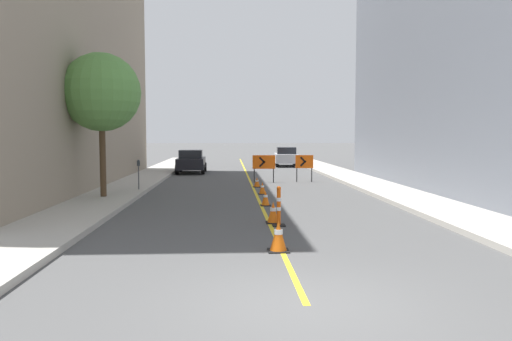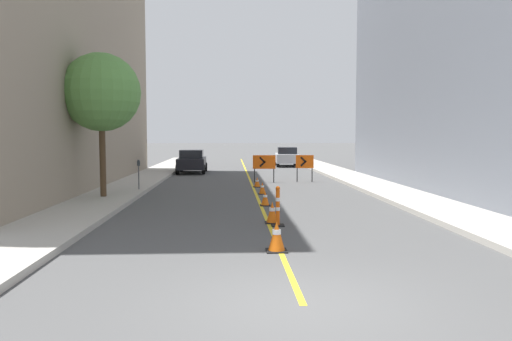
# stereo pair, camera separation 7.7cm
# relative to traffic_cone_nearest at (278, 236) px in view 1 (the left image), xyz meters

# --- Properties ---
(ground_plane) EXTENTS (300.00, 300.00, 0.00)m
(ground_plane) POSITION_rel_traffic_cone_nearest_xyz_m (0.08, -3.58, -0.34)
(ground_plane) COLOR #4C4C4C
(lane_stripe) EXTENTS (0.12, 46.39, 0.01)m
(lane_stripe) POSITION_rel_traffic_cone_nearest_xyz_m (0.08, 19.61, -0.34)
(lane_stripe) COLOR gold
(lane_stripe) RESTS_ON ground_plane
(sidewalk_left) EXTENTS (2.36, 46.39, 0.17)m
(sidewalk_left) POSITION_rel_traffic_cone_nearest_xyz_m (-5.96, 19.61, -0.26)
(sidewalk_left) COLOR #ADA89E
(sidewalk_left) RESTS_ON ground_plane
(sidewalk_right) EXTENTS (2.36, 46.39, 0.17)m
(sidewalk_right) POSITION_rel_traffic_cone_nearest_xyz_m (6.13, 19.61, -0.26)
(sidewalk_right) COLOR #ADA89E
(sidewalk_right) RESTS_ON ground_plane
(building_facade_left) EXTENTS (6.00, 24.75, 17.59)m
(building_facade_left) POSITION_rel_traffic_cone_nearest_xyz_m (-10.14, 13.55, 8.45)
(building_facade_left) COLOR gray
(building_facade_left) RESTS_ON ground_plane
(traffic_cone_nearest) EXTENTS (0.47, 0.47, 0.70)m
(traffic_cone_nearest) POSITION_rel_traffic_cone_nearest_xyz_m (0.00, 0.00, 0.00)
(traffic_cone_nearest) COLOR black
(traffic_cone_nearest) RESTS_ON ground_plane
(traffic_cone_second) EXTENTS (0.42, 0.42, 0.65)m
(traffic_cone_second) POSITION_rel_traffic_cone_nearest_xyz_m (0.20, 3.58, -0.03)
(traffic_cone_second) COLOR black
(traffic_cone_second) RESTS_ON ground_plane
(traffic_cone_third) EXTENTS (0.38, 0.38, 0.56)m
(traffic_cone_third) POSITION_rel_traffic_cone_nearest_xyz_m (0.24, 7.20, -0.07)
(traffic_cone_third) COLOR black
(traffic_cone_third) RESTS_ON ground_plane
(traffic_cone_fourth) EXTENTS (0.36, 0.36, 0.54)m
(traffic_cone_fourth) POSITION_rel_traffic_cone_nearest_xyz_m (0.36, 10.78, -0.08)
(traffic_cone_fourth) COLOR black
(traffic_cone_fourth) RESTS_ON ground_plane
(traffic_cone_fifth) EXTENTS (0.39, 0.39, 0.50)m
(traffic_cone_fifth) POSITION_rel_traffic_cone_nearest_xyz_m (0.29, 13.77, -0.10)
(traffic_cone_fifth) COLOR black
(traffic_cone_fifth) RESTS_ON ground_plane
(delineator_post_front) EXTENTS (0.37, 0.37, 1.15)m
(delineator_post_front) POSITION_rel_traffic_cone_nearest_xyz_m (0.32, 3.11, 0.15)
(delineator_post_front) COLOR black
(delineator_post_front) RESTS_ON ground_plane
(arrow_barricade_primary) EXTENTS (1.24, 0.08, 1.50)m
(arrow_barricade_primary) POSITION_rel_traffic_cone_nearest_xyz_m (0.80, 16.12, 0.72)
(arrow_barricade_primary) COLOR #EF560C
(arrow_barricade_primary) RESTS_ON ground_plane
(arrow_barricade_secondary) EXTENTS (0.98, 0.12, 1.49)m
(arrow_barricade_secondary) POSITION_rel_traffic_cone_nearest_xyz_m (3.06, 16.36, 0.71)
(arrow_barricade_secondary) COLOR #EF560C
(arrow_barricade_secondary) RESTS_ON ground_plane
(parked_car_curb_near) EXTENTS (1.94, 4.32, 1.59)m
(parked_car_curb_near) POSITION_rel_traffic_cone_nearest_xyz_m (-3.67, 23.21, 0.45)
(parked_car_curb_near) COLOR black
(parked_car_curb_near) RESTS_ON ground_plane
(parked_car_curb_mid) EXTENTS (2.05, 4.40, 1.59)m
(parked_car_curb_mid) POSITION_rel_traffic_cone_nearest_xyz_m (3.63, 30.21, 0.45)
(parked_car_curb_mid) COLOR #B7B7BC
(parked_car_curb_mid) RESTS_ON ground_plane
(parking_meter_near_curb) EXTENTS (0.12, 0.11, 1.34)m
(parking_meter_near_curb) POSITION_rel_traffic_cone_nearest_xyz_m (-5.14, 11.48, 0.76)
(parking_meter_near_curb) COLOR #4C4C51
(parking_meter_near_curb) RESTS_ON sidewalk_left
(street_tree_left_near) EXTENTS (3.07, 3.07, 5.64)m
(street_tree_left_near) POSITION_rel_traffic_cone_nearest_xyz_m (-6.08, 9.00, 3.91)
(street_tree_left_near) COLOR #4C3823
(street_tree_left_near) RESTS_ON sidewalk_left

